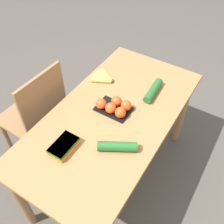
# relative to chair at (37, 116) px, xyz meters

# --- Properties ---
(ground_plane) EXTENTS (12.00, 12.00, 0.00)m
(ground_plane) POSITION_rel_chair_xyz_m (0.12, -0.58, -0.49)
(ground_plane) COLOR #4C4742
(dining_table) EXTENTS (1.38, 0.71, 0.73)m
(dining_table) POSITION_rel_chair_xyz_m (0.12, -0.58, 0.13)
(dining_table) COLOR #9E7044
(dining_table) RESTS_ON ground_plane
(chair) EXTENTS (0.44, 0.42, 0.93)m
(chair) POSITION_rel_chair_xyz_m (0.00, 0.00, 0.00)
(chair) COLOR #8E6642
(chair) RESTS_ON ground_plane
(banana_bunch) EXTENTS (0.16, 0.16, 0.03)m
(banana_bunch) POSITION_rel_chair_xyz_m (0.39, -0.35, 0.25)
(banana_bunch) COLOR brown
(banana_bunch) RESTS_ON dining_table
(tomato_pack) EXTENTS (0.15, 0.22, 0.08)m
(tomato_pack) POSITION_rel_chair_xyz_m (0.16, -0.58, 0.27)
(tomato_pack) COLOR black
(tomato_pack) RESTS_ON dining_table
(carrot_bag) EXTENTS (0.17, 0.10, 0.04)m
(carrot_bag) POSITION_rel_chair_xyz_m (-0.24, -0.49, 0.26)
(carrot_bag) COLOR orange
(carrot_bag) RESTS_ON dining_table
(cucumber_near) EXTENTS (0.16, 0.22, 0.06)m
(cucumber_near) POSITION_rel_chair_xyz_m (-0.08, -0.75, 0.26)
(cucumber_near) COLOR #236028
(cucumber_near) RESTS_ON dining_table
(cucumber_far) EXTENTS (0.22, 0.07, 0.06)m
(cucumber_far) POSITION_rel_chair_xyz_m (0.44, -0.71, 0.26)
(cucumber_far) COLOR #236028
(cucumber_far) RESTS_ON dining_table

